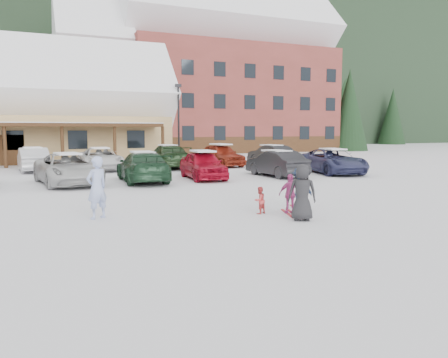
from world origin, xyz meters
name	(u,v)px	position (x,y,z in m)	size (l,w,h in m)	color
ground	(228,216)	(0.00, 0.00, 0.00)	(160.00, 160.00, 0.00)	white
forested_hillside	(62,48)	(0.00, 85.00, 19.00)	(300.00, 70.00, 38.00)	black
alpine_hotel	(211,79)	(14.27, 38.00, 8.63)	(31.48, 14.01, 21.48)	maroon
lamp_post	(179,118)	(5.64, 23.30, 3.55)	(0.50, 0.25, 6.29)	black
conifer_1	(349,99)	(30.00, 32.00, 6.26)	(4.84, 4.84, 11.22)	black
conifer_3	(133,109)	(6.00, 44.00, 5.12)	(3.96, 3.96, 9.18)	black
conifer_4	(311,104)	(34.00, 46.00, 6.54)	(5.06, 5.06, 11.73)	black
adult_skier	(97,188)	(-3.61, 1.16, 0.90)	(0.66, 0.43, 1.81)	#9FAFE0
toddler_red	(260,200)	(1.05, -0.03, 0.42)	(0.41, 0.32, 0.84)	#D03D3E
child_navy	(299,188)	(2.62, 0.23, 0.67)	(0.87, 0.50, 1.35)	#18253F
skis_child_navy	(299,208)	(2.62, 0.23, 0.01)	(0.20, 1.40, 0.03)	#AC1821
child_magenta	(290,194)	(1.92, -0.38, 0.61)	(0.72, 0.30, 1.22)	#B2397D
skis_child_magenta	(290,213)	(1.92, -0.38, 0.01)	(0.20, 1.40, 0.03)	#AC1821
bystander_dark	(302,192)	(1.69, -1.38, 0.81)	(0.79, 0.51, 1.61)	#232326
parked_car_2	(68,169)	(-3.89, 9.89, 0.73)	(2.43, 5.27, 1.46)	#B9B9B9
parked_car_3	(143,167)	(-0.44, 9.53, 0.74)	(2.07, 5.10, 1.48)	#1A3A23
parked_car_4	(203,165)	(2.74, 9.60, 0.73)	(1.73, 4.31, 1.47)	#AE0B23
parked_car_5	(276,164)	(6.87, 9.16, 0.71)	(1.51, 4.33, 1.43)	black
parked_car_6	(333,161)	(10.77, 9.35, 0.72)	(2.39, 5.19, 1.44)	navy
parked_car_9	(33,160)	(-5.49, 17.49, 0.74)	(1.56, 4.47, 1.47)	silver
parked_car_10	(100,159)	(-1.55, 16.88, 0.71)	(2.35, 5.10, 1.42)	silver
parked_car_11	(168,157)	(2.82, 16.63, 0.77)	(2.16, 5.30, 1.54)	#1F381B
parked_car_12	(221,155)	(6.67, 16.65, 0.78)	(1.83, 4.56, 1.55)	maroon
parked_car_13	(271,155)	(10.77, 16.72, 0.71)	(1.51, 4.32, 1.42)	black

